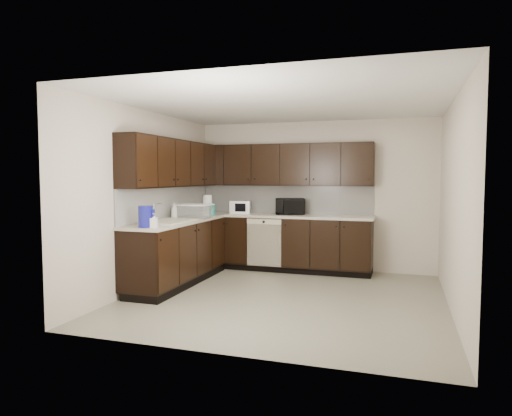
{
  "coord_description": "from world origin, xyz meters",
  "views": [
    {
      "loc": [
        1.43,
        -5.66,
        1.58
      ],
      "look_at": [
        -0.58,
        0.6,
        1.12
      ],
      "focal_mm": 32.0,
      "sensor_mm": 36.0,
      "label": 1
    }
  ],
  "objects": [
    {
      "name": "ceiling",
      "position": [
        0.0,
        0.0,
        2.5
      ],
      "size": [
        4.0,
        4.0,
        0.0
      ],
      "primitive_type": "plane",
      "rotation": [
        3.14,
        0.0,
        0.0
      ],
      "color": "white",
      "rests_on": "wall_back"
    },
    {
      "name": "blue_pitcher",
      "position": [
        -1.61,
        -0.7,
        1.08
      ],
      "size": [
        0.23,
        0.23,
        0.27
      ],
      "primitive_type": "cylinder",
      "rotation": [
        0.0,
        0.0,
        -0.35
      ],
      "color": "#101295",
      "rests_on": "countertop"
    },
    {
      "name": "countertop",
      "position": [
        -1.01,
        1.11,
        0.92
      ],
      "size": [
        3.03,
        2.83,
        0.04
      ],
      "color": "#B8B2A1",
      "rests_on": "lower_cabinets"
    },
    {
      "name": "wall_right",
      "position": [
        2.0,
        0.0,
        1.25
      ],
      "size": [
        0.02,
        4.0,
        2.5
      ],
      "primitive_type": "cube",
      "color": "beige",
      "rests_on": "floor"
    },
    {
      "name": "microwave",
      "position": [
        -0.36,
        1.76,
        1.07
      ],
      "size": [
        0.56,
        0.45,
        0.27
      ],
      "primitive_type": "imported",
      "rotation": [
        0.0,
        0.0,
        0.28
      ],
      "color": "black",
      "rests_on": "countertop"
    },
    {
      "name": "sink",
      "position": [
        -1.68,
        -0.01,
        0.88
      ],
      "size": [
        0.54,
        0.82,
        0.42
      ],
      "color": "beige",
      "rests_on": "countertop"
    },
    {
      "name": "toaster_oven",
      "position": [
        -1.23,
        1.74,
        1.05
      ],
      "size": [
        0.39,
        0.32,
        0.22
      ],
      "primitive_type": "cube",
      "rotation": [
        0.0,
        0.0,
        0.19
      ],
      "color": "silver",
      "rests_on": "countertop"
    },
    {
      "name": "floor",
      "position": [
        0.0,
        0.0,
        0.0
      ],
      "size": [
        4.0,
        4.0,
        0.0
      ],
      "primitive_type": "plane",
      "color": "gray",
      "rests_on": "ground"
    },
    {
      "name": "dishwasher",
      "position": [
        -0.7,
        1.41,
        0.55
      ],
      "size": [
        0.58,
        0.04,
        0.78
      ],
      "color": "beige",
      "rests_on": "lower_cabinets"
    },
    {
      "name": "soap_bottle_a",
      "position": [
        -1.49,
        -0.7,
        1.03
      ],
      "size": [
        0.1,
        0.11,
        0.18
      ],
      "primitive_type": "imported",
      "rotation": [
        0.0,
        0.0,
        0.3
      ],
      "color": "gray",
      "rests_on": "countertop"
    },
    {
      "name": "teal_tumbler",
      "position": [
        -1.49,
        1.11,
        1.04
      ],
      "size": [
        0.11,
        0.11,
        0.2
      ],
      "primitive_type": "cylinder",
      "rotation": [
        0.0,
        0.0,
        -0.28
      ],
      "color": "#0D927E",
      "rests_on": "countertop"
    },
    {
      "name": "backsplash",
      "position": [
        -1.22,
        1.32,
        1.18
      ],
      "size": [
        3.0,
        2.8,
        0.48
      ],
      "color": "silver",
      "rests_on": "countertop"
    },
    {
      "name": "upper_cabinets",
      "position": [
        -1.1,
        1.2,
        1.77
      ],
      "size": [
        3.0,
        2.8,
        0.7
      ],
      "color": "black",
      "rests_on": "wall_back"
    },
    {
      "name": "wall_left",
      "position": [
        -2.0,
        0.0,
        1.25
      ],
      "size": [
        0.02,
        4.0,
        2.5
      ],
      "primitive_type": "cube",
      "color": "beige",
      "rests_on": "floor"
    },
    {
      "name": "storage_bin",
      "position": [
        -1.62,
        0.69,
        1.04
      ],
      "size": [
        0.55,
        0.43,
        0.2
      ],
      "primitive_type": "cube",
      "rotation": [
        0.0,
        0.0,
        0.09
      ],
      "color": "silver",
      "rests_on": "countertop"
    },
    {
      "name": "paper_towel_roll",
      "position": [
        -1.58,
        1.14,
        1.11
      ],
      "size": [
        0.19,
        0.19,
        0.33
      ],
      "primitive_type": "cylinder",
      "rotation": [
        0.0,
        0.0,
        0.34
      ],
      "color": "silver",
      "rests_on": "countertop"
    },
    {
      "name": "soap_bottle_b",
      "position": [
        -1.83,
        0.46,
        1.06
      ],
      "size": [
        0.11,
        0.11,
        0.24
      ],
      "primitive_type": "imported",
      "rotation": [
        0.0,
        0.0,
        -0.15
      ],
      "color": "gray",
      "rests_on": "countertop"
    },
    {
      "name": "lower_cabinets",
      "position": [
        -1.01,
        1.11,
        0.41
      ],
      "size": [
        3.0,
        2.8,
        0.9
      ],
      "color": "black",
      "rests_on": "floor"
    },
    {
      "name": "wall_back",
      "position": [
        0.0,
        2.0,
        1.25
      ],
      "size": [
        4.0,
        0.02,
        2.5
      ],
      "primitive_type": "cube",
      "color": "beige",
      "rests_on": "floor"
    },
    {
      "name": "wall_front",
      "position": [
        0.0,
        -2.0,
        1.25
      ],
      "size": [
        4.0,
        0.02,
        2.5
      ],
      "primitive_type": "cube",
      "color": "beige",
      "rests_on": "floor"
    }
  ]
}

